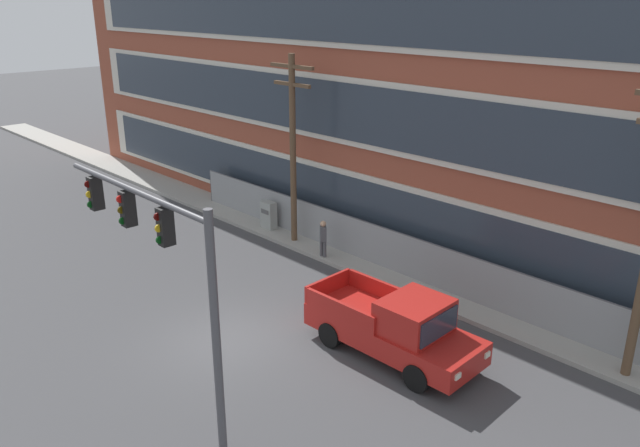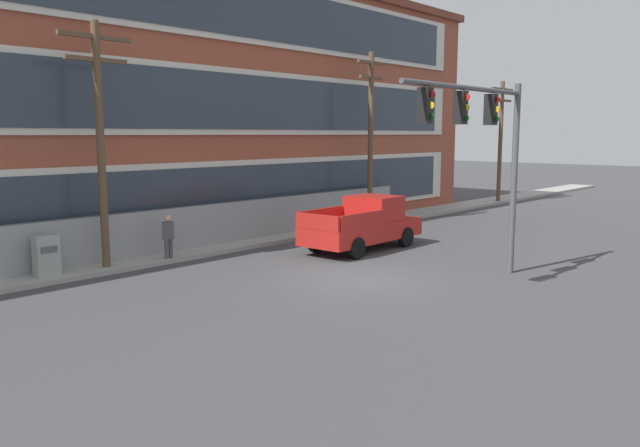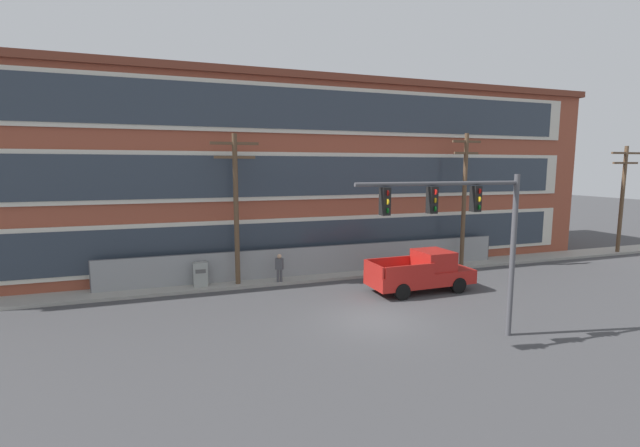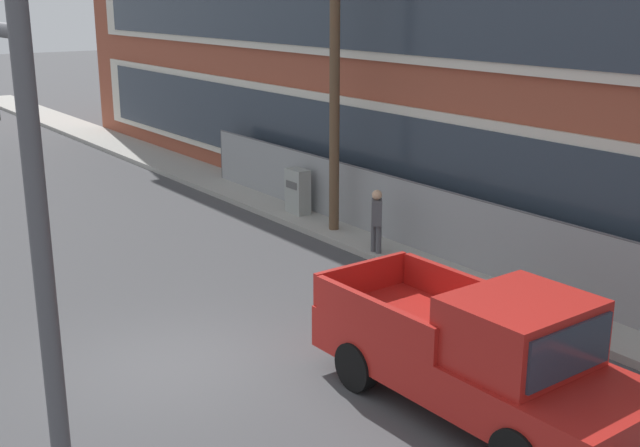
% 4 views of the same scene
% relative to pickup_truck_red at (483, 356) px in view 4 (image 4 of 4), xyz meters
% --- Properties ---
extents(ground_plane, '(160.00, 160.00, 0.00)m').
position_rel_pickup_truck_red_xyz_m(ground_plane, '(-4.23, -3.10, -0.97)').
color(ground_plane, '#424244').
extents(sidewalk_building_side, '(80.00, 1.95, 0.16)m').
position_rel_pickup_truck_red_xyz_m(sidewalk_building_side, '(-4.23, 4.24, -0.89)').
color(sidewalk_building_side, '#9E9B93').
rests_on(sidewalk_building_side, ground).
extents(brick_mill_building, '(45.11, 10.91, 11.63)m').
position_rel_pickup_truck_red_xyz_m(brick_mill_building, '(-6.53, 10.37, 4.86)').
color(brick_mill_building, brown).
rests_on(brick_mill_building, ground).
extents(chain_link_fence, '(23.86, 0.06, 1.80)m').
position_rel_pickup_truck_red_xyz_m(chain_link_fence, '(-4.05, 4.45, -0.05)').
color(chain_link_fence, gray).
rests_on(chain_link_fence, ground).
extents(pickup_truck_red, '(5.52, 2.27, 2.06)m').
position_rel_pickup_truck_red_xyz_m(pickup_truck_red, '(0.00, 0.00, 0.00)').
color(pickup_truck_red, '#AD1E19').
rests_on(pickup_truck_red, ground).
extents(utility_pole_near_corner, '(2.45, 0.26, 8.01)m').
position_rel_pickup_truck_red_xyz_m(utility_pole_near_corner, '(-8.85, 3.84, 3.49)').
color(utility_pole_near_corner, brown).
rests_on(utility_pole_near_corner, ground).
extents(electrical_cabinet, '(0.73, 0.43, 1.42)m').
position_rel_pickup_truck_red_xyz_m(electrical_cabinet, '(-10.75, 3.98, -0.25)').
color(electrical_cabinet, '#939993').
rests_on(electrical_cabinet, ground).
extents(pedestrian_near_cabinet, '(0.46, 0.44, 1.69)m').
position_rel_pickup_truck_red_xyz_m(pedestrian_near_cabinet, '(-6.67, 3.48, 0.01)').
color(pedestrian_near_cabinet, '#4C4C51').
rests_on(pedestrian_near_cabinet, ground).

